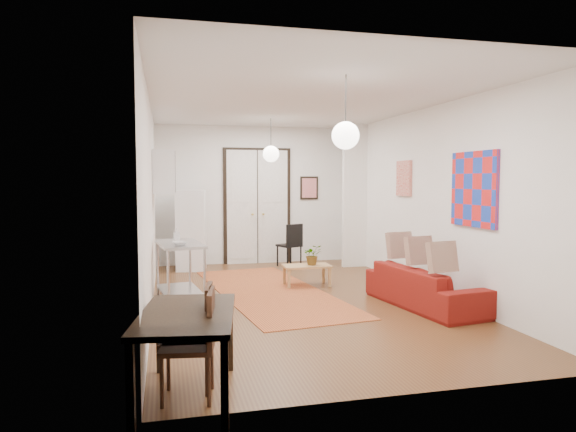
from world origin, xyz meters
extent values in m
plane|color=brown|center=(0.00, 0.00, 0.00)|extent=(7.00, 7.00, 0.00)
cube|color=silver|center=(0.00, 0.00, 2.90)|extent=(4.20, 7.00, 0.02)
cube|color=white|center=(0.00, 3.50, 1.45)|extent=(4.20, 0.02, 2.90)
cube|color=white|center=(0.00, -3.50, 1.45)|extent=(4.20, 0.02, 2.90)
cube|color=white|center=(-2.10, 0.00, 1.45)|extent=(0.02, 7.00, 2.90)
cube|color=white|center=(2.10, 0.00, 1.45)|extent=(0.02, 7.00, 2.90)
cube|color=white|center=(0.00, 3.46, 1.20)|extent=(1.44, 0.06, 2.50)
cube|color=white|center=(1.85, 2.55, 1.45)|extent=(0.50, 0.10, 2.90)
cube|color=white|center=(-1.92, 1.50, 1.90)|extent=(0.35, 1.00, 0.70)
cube|color=red|center=(2.08, -1.25, 1.65)|extent=(0.05, 1.00, 1.00)
cube|color=beige|center=(2.08, 0.80, 1.80)|extent=(0.05, 0.50, 0.60)
cube|color=red|center=(1.15, 3.47, 1.60)|extent=(0.40, 0.03, 0.50)
cube|color=#93653D|center=(-2.07, 2.00, 1.95)|extent=(0.03, 0.44, 0.54)
sphere|color=white|center=(0.00, 2.00, 2.25)|extent=(0.30, 0.30, 0.30)
cylinder|color=black|center=(0.00, 2.00, 2.65)|extent=(0.01, 0.01, 0.50)
sphere|color=white|center=(0.00, -2.00, 2.25)|extent=(0.30, 0.30, 0.30)
cylinder|color=black|center=(0.00, -2.00, 2.65)|extent=(0.01, 0.01, 0.50)
cube|color=#B6602D|center=(-0.31, 0.61, 0.01)|extent=(2.07, 4.33, 0.01)
imported|color=maroon|center=(1.61, -0.85, 0.28)|extent=(1.03, 2.04, 0.57)
cube|color=tan|center=(0.39, 0.93, 0.33)|extent=(0.79, 0.44, 0.03)
cube|color=tan|center=(0.04, 0.76, 0.16)|extent=(0.04, 0.04, 0.31)
cube|color=tan|center=(0.74, 0.76, 0.16)|extent=(0.04, 0.04, 0.31)
cube|color=tan|center=(0.04, 1.10, 0.16)|extent=(0.04, 0.04, 0.31)
cube|color=tan|center=(0.74, 1.10, 0.16)|extent=(0.04, 0.04, 0.31)
imported|color=#316B30|center=(0.49, 0.93, 0.52)|extent=(0.31, 0.27, 0.34)
cube|color=#AFB1B4|center=(-1.71, 0.19, 0.86)|extent=(0.72, 1.21, 0.04)
cube|color=#AFB1B4|center=(-1.71, 0.19, 0.17)|extent=(0.68, 1.16, 0.03)
cylinder|color=#AFB1B4|center=(-1.96, -0.34, 0.43)|extent=(0.04, 0.04, 0.86)
cylinder|color=#AFB1B4|center=(-1.47, -0.34, 0.43)|extent=(0.04, 0.04, 0.86)
cylinder|color=#AFB1B4|center=(-1.96, 0.72, 0.43)|extent=(0.04, 0.04, 0.86)
cylinder|color=#AFB1B4|center=(-1.47, 0.72, 0.43)|extent=(0.04, 0.04, 0.86)
imported|color=beige|center=(-1.71, -0.11, 0.90)|extent=(0.23, 0.23, 0.05)
imported|color=teal|center=(-1.75, 0.44, 0.97)|extent=(0.09, 0.09, 0.18)
cube|color=white|center=(-1.42, 2.93, 0.79)|extent=(0.63, 0.63, 1.58)
cube|color=black|center=(-1.75, -3.15, 0.69)|extent=(0.92, 1.38, 0.05)
cube|color=black|center=(-2.07, -3.75, 0.33)|extent=(0.06, 0.06, 0.66)
cube|color=black|center=(-1.43, -3.75, 0.33)|extent=(0.06, 0.06, 0.66)
cube|color=black|center=(-2.07, -2.55, 0.33)|extent=(0.06, 0.06, 0.66)
cube|color=black|center=(-1.43, -2.55, 0.33)|extent=(0.06, 0.06, 0.66)
cube|color=#3B1F13|center=(-1.75, -2.95, 0.42)|extent=(0.48, 0.46, 0.04)
cube|color=#3B1F13|center=(-1.75, -2.76, 0.66)|extent=(0.10, 0.41, 0.44)
cylinder|color=#3B1F13|center=(-1.92, -3.13, 0.21)|extent=(0.03, 0.03, 0.42)
cylinder|color=#3B1F13|center=(-1.58, -3.13, 0.21)|extent=(0.03, 0.03, 0.42)
cylinder|color=#3B1F13|center=(-1.92, -2.77, 0.21)|extent=(0.03, 0.03, 0.42)
cylinder|color=#3B1F13|center=(-1.58, -2.77, 0.21)|extent=(0.03, 0.03, 0.42)
cube|color=#3B1F13|center=(-1.75, -3.15, 0.42)|extent=(0.48, 0.46, 0.04)
cube|color=#3B1F13|center=(-1.75, -2.96, 0.66)|extent=(0.10, 0.41, 0.44)
cylinder|color=#3B1F13|center=(-1.92, -3.33, 0.21)|extent=(0.03, 0.03, 0.42)
cylinder|color=#3B1F13|center=(-1.58, -3.33, 0.21)|extent=(0.03, 0.03, 0.42)
cylinder|color=#3B1F13|center=(-1.92, -2.97, 0.21)|extent=(0.03, 0.03, 0.42)
cylinder|color=#3B1F13|center=(-1.58, -2.97, 0.21)|extent=(0.03, 0.03, 0.42)
cube|color=black|center=(0.56, 2.88, 0.43)|extent=(0.53, 0.53, 0.04)
cube|color=black|center=(0.56, 3.06, 0.67)|extent=(0.38, 0.20, 0.43)
cylinder|color=black|center=(0.39, 2.71, 0.22)|extent=(0.03, 0.03, 0.43)
cylinder|color=black|center=(0.73, 2.71, 0.22)|extent=(0.03, 0.03, 0.43)
cylinder|color=black|center=(0.39, 3.05, 0.22)|extent=(0.03, 0.03, 0.43)
cylinder|color=black|center=(0.73, 3.05, 0.22)|extent=(0.03, 0.03, 0.43)
camera|label=1|loc=(-1.91, -7.28, 1.77)|focal=32.00mm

